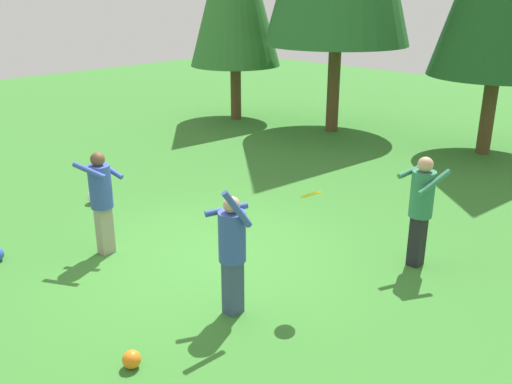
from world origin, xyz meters
TOP-DOWN VIEW (x-y plane):
  - ground_plane at (0.00, 0.00)m, footprint 40.00×40.00m
  - person_thrower at (1.42, -0.83)m, footprint 0.63×0.62m
  - person_catcher at (2.44, 1.96)m, footprint 0.63×0.69m
  - person_bystander at (-1.25, -1.01)m, footprint 0.69×0.64m
  - frisbee at (1.87, 0.12)m, footprint 0.30×0.32m
  - ball_orange at (1.42, -2.37)m, footprint 0.21×0.21m
  - ball_white at (-3.28, -0.01)m, footprint 0.27×0.27m

SIDE VIEW (x-z plane):
  - ground_plane at x=0.00m, z-range 0.00..0.00m
  - ball_orange at x=1.42m, z-range 0.00..0.21m
  - ball_white at x=-3.28m, z-range 0.00..0.27m
  - person_thrower at x=1.42m, z-range 0.07..1.81m
  - person_bystander at x=-1.25m, z-range 0.15..1.78m
  - person_catcher at x=2.44m, z-range 0.16..1.84m
  - frisbee at x=1.87m, z-range 1.38..1.54m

